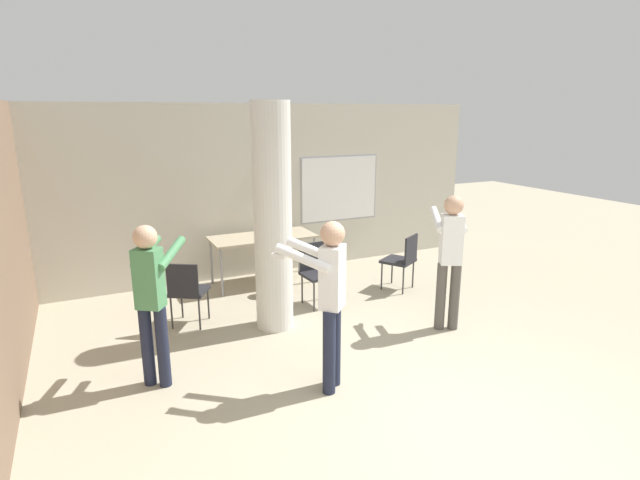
{
  "coord_description": "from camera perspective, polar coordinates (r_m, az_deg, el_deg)",
  "views": [
    {
      "loc": [
        -2.72,
        -2.73,
        2.67
      ],
      "look_at": [
        -0.24,
        2.41,
        1.2
      ],
      "focal_mm": 28.0,
      "sensor_mm": 36.0,
      "label": 1
    }
  ],
  "objects": [
    {
      "name": "chair_near_pillar",
      "position": [
        6.53,
        -14.97,
        -5.37
      ],
      "size": [
        0.6,
        0.6,
        0.87
      ],
      "color": "#232328",
      "rests_on": "ground_plane"
    },
    {
      "name": "person_playing_side",
      "position": [
        6.32,
        14.64,
        -1.32
      ],
      "size": [
        0.57,
        0.71,
        1.71
      ],
      "color": "#514C47",
      "rests_on": "ground_plane"
    },
    {
      "name": "chair_mid_room",
      "position": [
        7.71,
        9.41,
        -2.01
      ],
      "size": [
        0.6,
        0.6,
        0.87
      ],
      "color": "#232328",
      "rests_on": "ground_plane"
    },
    {
      "name": "waste_bin",
      "position": [
        7.52,
        -5.48,
        -5.01
      ],
      "size": [
        0.26,
        0.26,
        0.34
      ],
      "color": "gray",
      "rests_on": "ground_plane"
    },
    {
      "name": "ground_plane",
      "position": [
        4.69,
        16.77,
        -20.93
      ],
      "size": [
        24.0,
        24.0,
        0.0
      ],
      "primitive_type": "plane",
      "color": "#ADA389"
    },
    {
      "name": "person_playing_front",
      "position": [
        4.76,
        1.08,
        -6.08
      ],
      "size": [
        0.66,
        0.65,
        1.7
      ],
      "color": "#1E2338",
      "rests_on": "ground_plane"
    },
    {
      "name": "folding_table",
      "position": [
        7.89,
        -6.58,
        0.08
      ],
      "size": [
        1.63,
        0.73,
        0.77
      ],
      "color": "tan",
      "rests_on": "ground_plane"
    },
    {
      "name": "person_watching_back",
      "position": [
        5.11,
        -18.7,
        -5.77
      ],
      "size": [
        0.59,
        0.66,
        1.65
      ],
      "color": "#1E2338",
      "rests_on": "ground_plane"
    },
    {
      "name": "wall_back",
      "position": [
        8.36,
        -6.34,
        5.64
      ],
      "size": [
        8.0,
        0.15,
        2.8
      ],
      "color": "beige",
      "rests_on": "ground_plane"
    },
    {
      "name": "chair_table_front",
      "position": [
        7.05,
        -0.37,
        -3.37
      ],
      "size": [
        0.46,
        0.46,
        0.87
      ],
      "color": "#232328",
      "rests_on": "ground_plane"
    },
    {
      "name": "support_pillar",
      "position": [
        6.1,
        -5.43,
        2.38
      ],
      "size": [
        0.47,
        0.47,
        2.8
      ],
      "color": "silver",
      "rests_on": "ground_plane"
    },
    {
      "name": "bottle_on_table",
      "position": [
        7.85,
        -4.45,
        1.17
      ],
      "size": [
        0.06,
        0.06,
        0.25
      ],
      "color": "#1E6B2D",
      "rests_on": "folding_table"
    }
  ]
}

